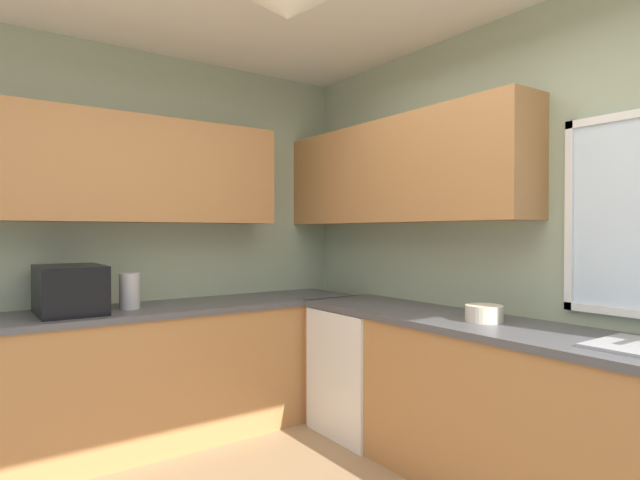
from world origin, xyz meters
The scene contains 7 objects.
room_shell centered at (-0.82, 0.57, 1.87)m, with size 4.25×3.44×2.72m.
counter_run_left centered at (-1.76, 0.00, 0.45)m, with size 0.65×3.05×0.89m.
counter_run_back centered at (0.21, 1.35, 0.45)m, with size 3.34×0.65×0.89m.
dishwasher centered at (-1.10, 1.32, 0.42)m, with size 0.60×0.60×0.85m, color white.
microwave centered at (-1.76, -0.45, 1.04)m, with size 0.48×0.36×0.29m, color black.
kettle centered at (-1.74, -0.11, 1.01)m, with size 0.13×0.13×0.23m, color #B7B7BC.
bowl centered at (-0.14, 1.35, 0.94)m, with size 0.20×0.20×0.09m, color beige.
Camera 1 is at (1.64, -1.01, 1.38)m, focal length 28.99 mm.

